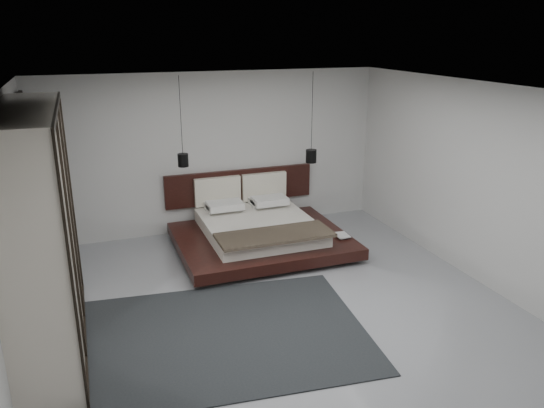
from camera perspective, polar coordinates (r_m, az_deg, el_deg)
name	(u,v)px	position (r m, az deg, el deg)	size (l,w,h in m)	color
floor	(273,303)	(7.17, 0.14, -10.55)	(6.00, 6.00, 0.00)	gray
ceiling	(273,89)	(6.32, 0.16, 12.31)	(6.00, 6.00, 0.00)	white
wall_back	(215,153)	(9.39, -6.18, 5.48)	(6.00, 6.00, 0.00)	#BBBBB8
wall_front	(412,320)	(4.16, 14.80, -11.97)	(6.00, 6.00, 0.00)	#BBBBB8
wall_left	(9,232)	(6.31, -26.43, -2.74)	(6.00, 6.00, 0.00)	#BBBBB8
wall_right	(470,181)	(8.10, 20.51, 2.38)	(6.00, 6.00, 0.00)	#BBBBB8
lattice_screen	(31,182)	(8.66, -24.51, 2.16)	(0.05, 0.90, 2.60)	black
bed	(258,230)	(8.82, -1.47, -2.84)	(2.72, 2.37, 1.07)	black
book_lower	(336,236)	(8.68, 6.93, -3.47)	(0.20, 0.26, 0.02)	#99724C
book_upper	(336,236)	(8.64, 6.91, -3.41)	(0.20, 0.28, 0.02)	#99724C
pendant_left	(183,160)	(8.60, -9.55, 4.72)	(0.17, 0.17, 1.43)	black
pendant_right	(311,156)	(9.27, 4.23, 5.20)	(0.19, 0.19, 1.55)	black
wardrobe	(40,234)	(6.24, -23.69, -2.98)	(0.65, 2.77, 2.72)	beige
rug	(219,335)	(6.50, -5.70, -13.88)	(3.45, 2.47, 0.01)	black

